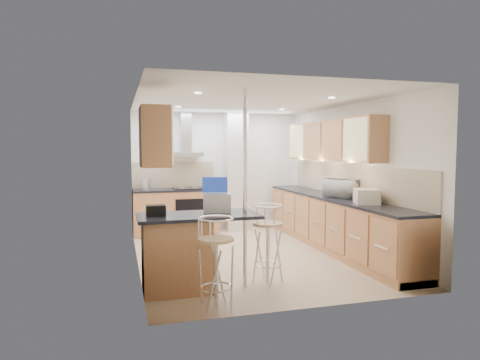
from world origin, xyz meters
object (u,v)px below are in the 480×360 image
object	(u,v)px
bar_stool_end	(268,243)
bar_stool_near	(216,262)
microwave	(342,188)
bread_bin	(367,196)
laptop	(217,203)

from	to	relation	value
bar_stool_end	bar_stool_near	bearing A→B (deg)	159.05
bar_stool_near	bar_stool_end	xyz separation A→B (m)	(0.84, 0.69, 0.01)
microwave	bar_stool_end	world-z (taller)	microwave
microwave	bar_stool_end	bearing A→B (deg)	109.99
bar_stool_near	bar_stool_end	bearing A→B (deg)	16.06
bar_stool_near	bread_bin	distance (m)	2.82
bar_stool_near	bread_bin	size ratio (longest dim) A/B	2.43
bar_stool_near	bar_stool_end	size ratio (longest dim) A/B	0.98
bar_stool_end	laptop	bearing A→B (deg)	111.52
bread_bin	microwave	bearing A→B (deg)	106.54
laptop	microwave	bearing A→B (deg)	36.16
bar_stool_end	bread_bin	size ratio (longest dim) A/B	2.47
bar_stool_end	bread_bin	world-z (taller)	bread_bin
laptop	bar_stool_near	bearing A→B (deg)	-93.29
bar_stool_near	laptop	bearing A→B (deg)	53.01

